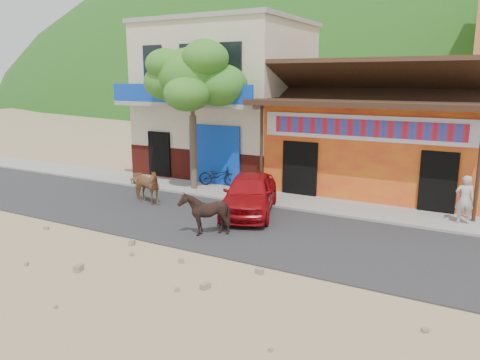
% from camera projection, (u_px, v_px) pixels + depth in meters
% --- Properties ---
extents(ground, '(120.00, 120.00, 0.00)m').
position_uv_depth(ground, '(213.00, 257.00, 12.28)').
color(ground, '#9E825B').
rests_on(ground, ground).
extents(road, '(60.00, 5.00, 0.04)m').
position_uv_depth(road, '(256.00, 230.00, 14.41)').
color(road, '#28282B').
rests_on(road, ground).
extents(sidewalk, '(60.00, 2.00, 0.12)m').
position_uv_depth(sidewalk, '(299.00, 202.00, 17.39)').
color(sidewalk, gray).
rests_on(sidewalk, ground).
extents(dance_club, '(8.00, 6.00, 3.60)m').
position_uv_depth(dance_club, '(382.00, 146.00, 19.47)').
color(dance_club, orange).
rests_on(dance_club, ground).
extents(cafe_building, '(7.00, 6.00, 7.00)m').
position_uv_depth(cafe_building, '(227.00, 101.00, 22.68)').
color(cafe_building, beige).
rests_on(cafe_building, ground).
extents(hillside, '(100.00, 40.00, 24.00)m').
position_uv_depth(hillside, '(465.00, 27.00, 69.37)').
color(hillside, '#194C14').
rests_on(hillside, ground).
extents(tree, '(3.00, 3.00, 6.00)m').
position_uv_depth(tree, '(193.00, 115.00, 18.76)').
color(tree, '#2D721E').
rests_on(tree, sidewalk).
extents(cow_tan, '(1.67, 0.99, 1.32)m').
position_uv_depth(cow_tan, '(145.00, 186.00, 17.22)').
color(cow_tan, '#97653C').
rests_on(cow_tan, road).
extents(cow_dark, '(1.25, 1.12, 1.32)m').
position_uv_depth(cow_dark, '(204.00, 213.00, 13.74)').
color(cow_dark, black).
rests_on(cow_dark, road).
extents(red_car, '(2.92, 4.39, 1.39)m').
position_uv_depth(red_car, '(250.00, 193.00, 15.96)').
color(red_car, '#A20B11').
rests_on(red_car, road).
extents(scooter, '(1.73, 1.08, 0.86)m').
position_uv_depth(scooter, '(218.00, 176.00, 19.78)').
color(scooter, black).
rests_on(scooter, sidewalk).
extents(pedestrian, '(0.64, 0.52, 1.54)m').
position_uv_depth(pedestrian, '(464.00, 199.00, 14.56)').
color(pedestrian, '#BDBDBD').
rests_on(pedestrian, sidewalk).
extents(cafe_chair_left, '(0.47, 0.47, 0.80)m').
position_uv_depth(cafe_chair_left, '(136.00, 174.00, 20.18)').
color(cafe_chair_left, '#462A17').
rests_on(cafe_chair_left, sidewalk).
extents(cafe_chair_right, '(0.53, 0.53, 0.82)m').
position_uv_depth(cafe_chair_right, '(137.00, 174.00, 20.14)').
color(cafe_chair_right, '#50281A').
rests_on(cafe_chair_right, sidewalk).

